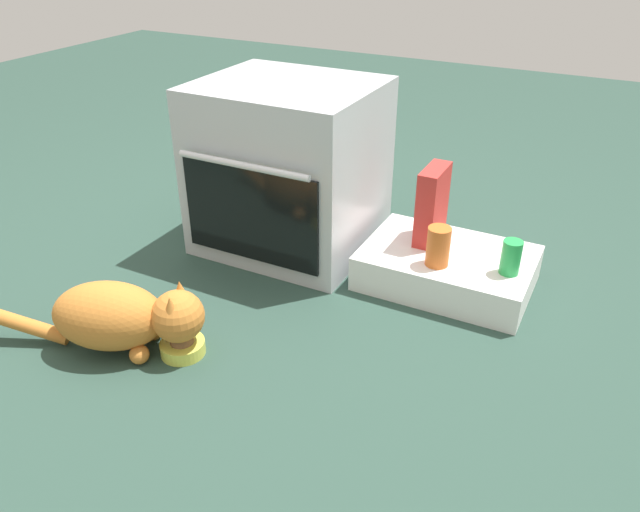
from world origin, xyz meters
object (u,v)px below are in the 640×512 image
(oven, at_px, (289,168))
(soda_can, at_px, (511,257))
(sauce_jar, at_px, (438,246))
(cat, at_px, (121,316))
(pantry_cabinet, at_px, (447,268))
(cereal_box, at_px, (432,205))
(food_bowl, at_px, (183,346))

(oven, distance_m, soda_can, 0.89)
(soda_can, distance_m, sauce_jar, 0.24)
(cat, bearing_deg, soda_can, 17.67)
(pantry_cabinet, height_order, soda_can, soda_can)
(cat, height_order, soda_can, soda_can)
(pantry_cabinet, xyz_separation_m, cereal_box, (-0.10, 0.06, 0.21))
(oven, distance_m, sauce_jar, 0.67)
(food_bowl, xyz_separation_m, cereal_box, (0.50, 0.83, 0.24))
(oven, height_order, soda_can, oven)
(food_bowl, bearing_deg, oven, 94.69)
(cat, distance_m, cereal_box, 1.12)
(soda_can, bearing_deg, cereal_box, 161.25)
(oven, distance_m, food_bowl, 0.84)
(pantry_cabinet, distance_m, sauce_jar, 0.17)
(oven, xyz_separation_m, cereal_box, (0.57, 0.04, -0.05))
(pantry_cabinet, relative_size, food_bowl, 4.31)
(cereal_box, bearing_deg, sauce_jar, -63.20)
(pantry_cabinet, bearing_deg, oven, 178.45)
(sauce_jar, bearing_deg, food_bowl, -131.48)
(food_bowl, height_order, cereal_box, cereal_box)
(food_bowl, bearing_deg, cereal_box, 58.67)
(food_bowl, xyz_separation_m, soda_can, (0.82, 0.72, 0.16))
(pantry_cabinet, relative_size, cat, 0.84)
(pantry_cabinet, relative_size, sauce_jar, 4.24)
(food_bowl, xyz_separation_m, sauce_jar, (0.59, 0.66, 0.17))
(oven, xyz_separation_m, pantry_cabinet, (0.66, -0.02, -0.26))
(soda_can, distance_m, cereal_box, 0.34)
(pantry_cabinet, distance_m, cat, 1.13)
(food_bowl, xyz_separation_m, cat, (-0.17, -0.06, 0.10))
(cat, distance_m, soda_can, 1.26)
(food_bowl, relative_size, soda_can, 1.15)
(soda_can, bearing_deg, pantry_cabinet, 167.96)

